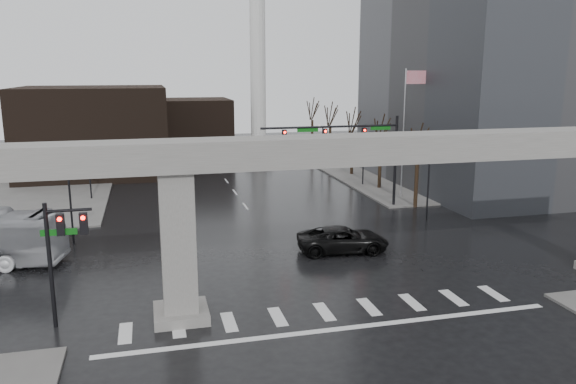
% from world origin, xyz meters
% --- Properties ---
extents(ground, '(160.00, 160.00, 0.00)m').
position_xyz_m(ground, '(0.00, 0.00, 0.00)').
color(ground, black).
rests_on(ground, ground).
extents(sidewalk_ne, '(28.00, 36.00, 0.15)m').
position_xyz_m(sidewalk_ne, '(26.00, 36.00, 0.07)').
color(sidewalk_ne, slate).
rests_on(sidewalk_ne, ground).
extents(elevated_guideway, '(48.00, 2.60, 8.70)m').
position_xyz_m(elevated_guideway, '(1.26, 0.00, 6.88)').
color(elevated_guideway, gray).
rests_on(elevated_guideway, ground).
extents(building_far_left, '(16.00, 14.00, 10.00)m').
position_xyz_m(building_far_left, '(-14.00, 42.00, 5.00)').
color(building_far_left, black).
rests_on(building_far_left, ground).
extents(building_far_mid, '(10.00, 10.00, 8.00)m').
position_xyz_m(building_far_mid, '(-2.00, 52.00, 4.00)').
color(building_far_mid, black).
rests_on(building_far_mid, ground).
extents(smokestack, '(3.60, 3.60, 30.00)m').
position_xyz_m(smokestack, '(6.00, 46.00, 13.35)').
color(smokestack, silver).
rests_on(smokestack, ground).
extents(signal_mast_arm, '(12.12, 0.43, 8.00)m').
position_xyz_m(signal_mast_arm, '(8.99, 18.80, 5.83)').
color(signal_mast_arm, black).
rests_on(signal_mast_arm, ground).
extents(signal_left_pole, '(2.30, 0.30, 6.00)m').
position_xyz_m(signal_left_pole, '(-12.25, 0.50, 4.07)').
color(signal_left_pole, black).
rests_on(signal_left_pole, ground).
extents(flagpole_assembly, '(2.06, 0.12, 12.00)m').
position_xyz_m(flagpole_assembly, '(15.29, 22.00, 7.53)').
color(flagpole_assembly, silver).
rests_on(flagpole_assembly, ground).
extents(lamp_right_0, '(1.22, 0.32, 5.11)m').
position_xyz_m(lamp_right_0, '(13.50, 14.00, 3.47)').
color(lamp_right_0, black).
rests_on(lamp_right_0, ground).
extents(lamp_right_1, '(1.22, 0.32, 5.11)m').
position_xyz_m(lamp_right_1, '(13.50, 28.00, 3.47)').
color(lamp_right_1, black).
rests_on(lamp_right_1, ground).
extents(lamp_right_2, '(1.22, 0.32, 5.11)m').
position_xyz_m(lamp_right_2, '(13.50, 42.00, 3.47)').
color(lamp_right_2, black).
rests_on(lamp_right_2, ground).
extents(lamp_left_0, '(1.22, 0.32, 5.11)m').
position_xyz_m(lamp_left_0, '(-13.50, 14.00, 3.47)').
color(lamp_left_0, black).
rests_on(lamp_left_0, ground).
extents(lamp_left_1, '(1.22, 0.32, 5.11)m').
position_xyz_m(lamp_left_1, '(-13.50, 28.00, 3.47)').
color(lamp_left_1, black).
rests_on(lamp_left_1, ground).
extents(lamp_left_2, '(1.22, 0.32, 5.11)m').
position_xyz_m(lamp_left_2, '(-13.50, 42.00, 3.47)').
color(lamp_left_2, black).
rests_on(lamp_left_2, ground).
extents(tree_right_0, '(1.09, 1.58, 7.50)m').
position_xyz_m(tree_right_0, '(14.53, 18.02, 2.79)').
color(tree_right_0, black).
rests_on(tree_right_0, ground).
extents(tree_right_1, '(1.09, 1.61, 7.67)m').
position_xyz_m(tree_right_1, '(14.53, 26.02, 2.85)').
color(tree_right_1, black).
rests_on(tree_right_1, ground).
extents(tree_right_2, '(1.10, 1.63, 7.85)m').
position_xyz_m(tree_right_2, '(14.53, 34.02, 2.91)').
color(tree_right_2, black).
rests_on(tree_right_2, ground).
extents(tree_right_3, '(1.11, 1.66, 8.02)m').
position_xyz_m(tree_right_3, '(14.53, 42.02, 2.98)').
color(tree_right_3, black).
rests_on(tree_right_3, ground).
extents(tree_right_4, '(1.12, 1.69, 8.19)m').
position_xyz_m(tree_right_4, '(14.53, 50.02, 3.04)').
color(tree_right_4, black).
rests_on(tree_right_4, ground).
extents(pickup_truck, '(6.30, 3.39, 1.68)m').
position_xyz_m(pickup_truck, '(4.11, 7.80, 0.84)').
color(pickup_truck, black).
rests_on(pickup_truck, ground).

